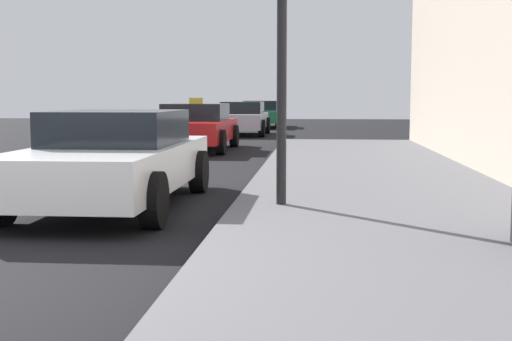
{
  "coord_description": "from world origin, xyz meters",
  "views": [
    {
      "loc": [
        3.02,
        -5.03,
        1.45
      ],
      "look_at": [
        2.44,
        1.47,
        0.74
      ],
      "focal_mm": 47.66,
      "sensor_mm": 36.0,
      "label": 1
    }
  ],
  "objects_px": {
    "car_red": "(195,127)",
    "car_silver": "(242,118)",
    "car_green": "(261,114)",
    "car_white": "(115,158)"
  },
  "relations": [
    {
      "from": "car_white",
      "to": "car_silver",
      "type": "distance_m",
      "value": 17.08
    },
    {
      "from": "car_silver",
      "to": "car_green",
      "type": "distance_m",
      "value": 6.71
    },
    {
      "from": "car_white",
      "to": "car_green",
      "type": "height_order",
      "value": "same"
    },
    {
      "from": "car_red",
      "to": "car_silver",
      "type": "xyz_separation_m",
      "value": [
        0.46,
        7.56,
        -0.0
      ]
    },
    {
      "from": "car_red",
      "to": "car_silver",
      "type": "height_order",
      "value": "car_red"
    },
    {
      "from": "car_red",
      "to": "car_green",
      "type": "xyz_separation_m",
      "value": [
        0.65,
        14.27,
        -0.0
      ]
    },
    {
      "from": "car_white",
      "to": "car_green",
      "type": "distance_m",
      "value": 23.79
    },
    {
      "from": "car_green",
      "to": "car_red",
      "type": "bearing_deg",
      "value": 87.41
    },
    {
      "from": "car_white",
      "to": "car_red",
      "type": "bearing_deg",
      "value": -86.22
    },
    {
      "from": "car_green",
      "to": "car_silver",
      "type": "bearing_deg",
      "value": 88.45
    }
  ]
}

